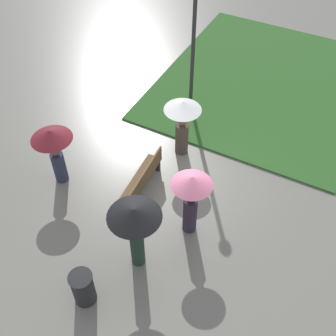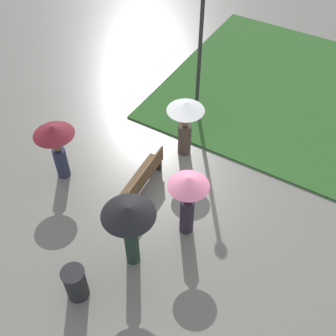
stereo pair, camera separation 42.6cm
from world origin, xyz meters
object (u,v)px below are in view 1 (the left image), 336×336
(crowd_person_white, at_px, (182,117))
(crowd_person_black, at_px, (135,223))
(park_bench, at_px, (142,180))
(lamp_post, at_px, (194,24))
(trash_bin, at_px, (83,288))
(crowd_person_maroon, at_px, (53,144))
(crowd_person_pink, at_px, (191,193))

(crowd_person_white, height_order, crowd_person_black, crowd_person_black)
(park_bench, distance_m, lamp_post, 4.77)
(park_bench, xyz_separation_m, crowd_person_white, (-1.91, 0.23, 0.85))
(trash_bin, bearing_deg, lamp_post, -172.79)
(crowd_person_maroon, xyz_separation_m, crowd_person_pink, (-0.14, 3.91, 0.03))
(lamp_post, relative_size, crowd_person_white, 2.45)
(lamp_post, bearing_deg, crowd_person_white, 18.66)
(park_bench, relative_size, trash_bin, 2.13)
(crowd_person_white, relative_size, crowd_person_black, 0.93)
(lamp_post, height_order, trash_bin, lamp_post)
(park_bench, bearing_deg, trash_bin, 3.06)
(trash_bin, bearing_deg, park_bench, -172.49)
(lamp_post, distance_m, crowd_person_black, 6.34)
(park_bench, xyz_separation_m, crowd_person_black, (1.94, 1.00, 1.05))
(lamp_post, distance_m, trash_bin, 7.84)
(crowd_person_maroon, bearing_deg, lamp_post, 62.99)
(crowd_person_maroon, bearing_deg, crowd_person_white, 39.36)
(park_bench, xyz_separation_m, trash_bin, (3.32, 0.44, -0.00))
(crowd_person_pink, bearing_deg, trash_bin, 80.85)
(lamp_post, xyz_separation_m, crowd_person_pink, (4.58, 2.15, -1.55))
(trash_bin, relative_size, crowd_person_pink, 0.48)
(trash_bin, xyz_separation_m, crowd_person_maroon, (-2.66, -2.69, 0.87))
(crowd_person_black, bearing_deg, crowd_person_maroon, -115.26)
(lamp_post, height_order, crowd_person_pink, lamp_post)
(park_bench, xyz_separation_m, crowd_person_pink, (0.51, 1.66, 0.90))
(crowd_person_maroon, relative_size, crowd_person_white, 0.97)
(crowd_person_white, bearing_deg, crowd_person_maroon, 157.31)
(park_bench, bearing_deg, lamp_post, -177.49)
(trash_bin, xyz_separation_m, crowd_person_pink, (-2.80, 1.22, 0.90))
(crowd_person_white, bearing_deg, crowd_person_black, -147.36)
(crowd_person_white, bearing_deg, crowd_person_pink, -128.17)
(lamp_post, relative_size, crowd_person_black, 2.28)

